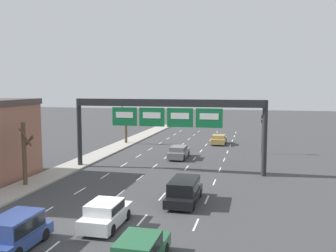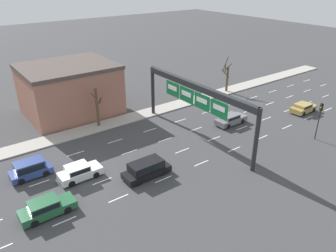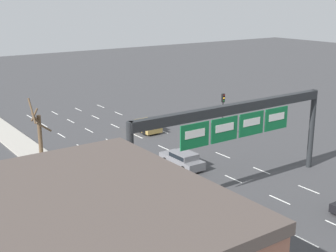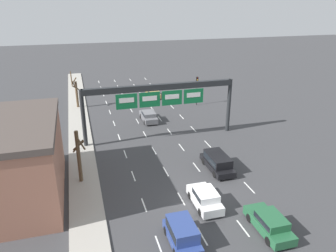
{
  "view_description": "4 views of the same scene",
  "coord_description": "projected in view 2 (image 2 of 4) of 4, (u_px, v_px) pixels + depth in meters",
  "views": [
    {
      "loc": [
        8.2,
        -20.05,
        8.11
      ],
      "look_at": [
        0.15,
        14.25,
        4.34
      ],
      "focal_mm": 40.0,
      "sensor_mm": 36.0,
      "label": 1
    },
    {
      "loc": [
        26.71,
        -9.55,
        18.6
      ],
      "look_at": [
        -0.36,
        10.49,
        2.5
      ],
      "focal_mm": 35.0,
      "sensor_mm": 36.0,
      "label": 2
    },
    {
      "loc": [
        -23.38,
        -10.21,
        14.45
      ],
      "look_at": [
        -2.38,
        19.6,
        4.35
      ],
      "focal_mm": 50.0,
      "sensor_mm": 36.0,
      "label": 3
    },
    {
      "loc": [
        -9.39,
        -21.91,
        16.32
      ],
      "look_at": [
        0.07,
        11.19,
        2.78
      ],
      "focal_mm": 35.0,
      "sensor_mm": 36.0,
      "label": 4
    }
  ],
  "objects": [
    {
      "name": "suv_blue",
      "position": [
        30.0,
        168.0,
        32.22
      ],
      "size": [
        1.89,
        3.93,
        1.72
      ],
      "color": "navy",
      "rests_on": "ground_plane"
    },
    {
      "name": "tree_bare_closest",
      "position": [
        227.0,
        76.0,
        54.17
      ],
      "size": [
        1.63,
        1.66,
        5.66
      ],
      "color": "brown",
      "rests_on": "sidewalk_left"
    },
    {
      "name": "suv_black",
      "position": [
        146.0,
        168.0,
        32.26
      ],
      "size": [
        1.97,
        4.84,
        1.67
      ],
      "color": "black",
      "rests_on": "ground_plane"
    },
    {
      "name": "sidewalk_left",
      "position": [
        53.0,
        140.0,
        39.49
      ],
      "size": [
        2.8,
        110.0,
        0.15
      ],
      "color": "#A8A399",
      "rests_on": "ground_plane"
    },
    {
      "name": "sign_gantry",
      "position": [
        196.0,
        95.0,
        37.77
      ],
      "size": [
        18.57,
        0.7,
        6.88
      ],
      "color": "#232628",
      "rests_on": "ground_plane"
    },
    {
      "name": "car_gold",
      "position": [
        303.0,
        108.0,
        46.99
      ],
      "size": [
        1.95,
        4.09,
        1.34
      ],
      "color": "#A88947",
      "rests_on": "ground_plane"
    },
    {
      "name": "car_grey",
      "position": [
        231.0,
        119.0,
        43.34
      ],
      "size": [
        1.82,
        4.5,
        1.41
      ],
      "color": "slate",
      "rests_on": "ground_plane"
    },
    {
      "name": "lane_dashes",
      "position": [
        190.0,
        139.0,
        39.77
      ],
      "size": [
        10.02,
        67.0,
        0.01
      ],
      "color": "white",
      "rests_on": "ground_plane"
    },
    {
      "name": "car_green",
      "position": [
        46.0,
        207.0,
        27.16
      ],
      "size": [
        1.86,
        4.54,
        1.49
      ],
      "color": "#235B38",
      "rests_on": "ground_plane"
    },
    {
      "name": "tree_bare_second",
      "position": [
        97.0,
        106.0,
        41.81
      ],
      "size": [
        1.22,
        1.39,
        5.08
      ],
      "color": "brown",
      "rests_on": "sidewalk_left"
    },
    {
      "name": "building_near",
      "position": [
        70.0,
        89.0,
        45.88
      ],
      "size": [
        10.44,
        12.27,
        6.97
      ],
      "color": "#9E6651",
      "rests_on": "ground_plane"
    },
    {
      "name": "car_white",
      "position": [
        79.0,
        171.0,
        31.94
      ],
      "size": [
        1.87,
        4.16,
        1.54
      ],
      "color": "silver",
      "rests_on": "ground_plane"
    },
    {
      "name": "ground_plane",
      "position": [
        85.0,
        177.0,
        32.52
      ],
      "size": [
        220.0,
        220.0,
        0.0
      ],
      "primitive_type": "plane",
      "color": "#3D3D3F"
    },
    {
      "name": "traffic_light_near_gantry",
      "position": [
        320.0,
        114.0,
        38.34
      ],
      "size": [
        0.3,
        0.35,
        4.65
      ],
      "color": "black",
      "rests_on": "ground_plane"
    }
  ]
}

